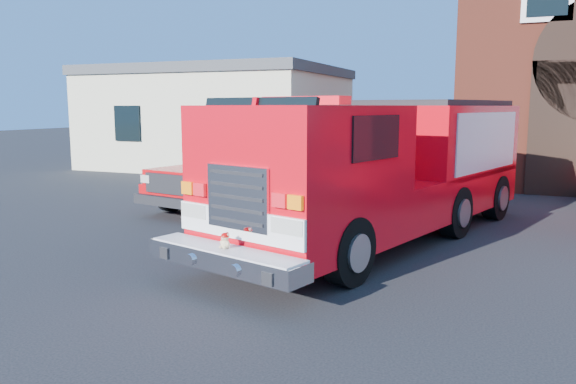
% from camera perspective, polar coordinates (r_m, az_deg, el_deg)
% --- Properties ---
extents(ground, '(100.00, 100.00, 0.00)m').
position_cam_1_polar(ground, '(10.41, 2.49, -6.16)').
color(ground, black).
rests_on(ground, ground).
extents(side_building, '(10.20, 8.20, 4.35)m').
position_cam_1_polar(side_building, '(25.65, -6.86, 7.60)').
color(side_building, beige).
rests_on(side_building, ground).
extents(fire_engine, '(5.09, 9.51, 2.82)m').
position_cam_1_polar(fire_engine, '(11.44, 10.13, 2.52)').
color(fire_engine, black).
rests_on(fire_engine, ground).
extents(pickup_truck, '(3.23, 6.13, 1.91)m').
position_cam_1_polar(pickup_truck, '(15.41, -4.52, 2.09)').
color(pickup_truck, black).
rests_on(pickup_truck, ground).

